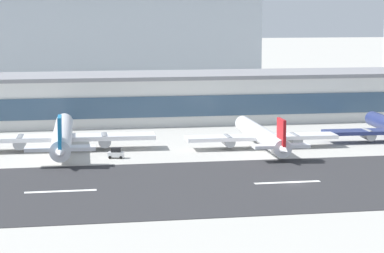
% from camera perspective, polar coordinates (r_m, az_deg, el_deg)
% --- Properties ---
extents(ground_plane, '(1400.00, 1400.00, 0.00)m').
position_cam_1_polar(ground_plane, '(141.24, 7.26, -4.08)').
color(ground_plane, '#B2AFA8').
extents(runway_strip, '(800.00, 42.96, 0.08)m').
position_cam_1_polar(runway_strip, '(142.05, 7.16, -3.99)').
color(runway_strip, '#2D2D30').
rests_on(runway_strip, ground_plane).
extents(runway_centreline_dash_3, '(12.00, 1.20, 0.01)m').
position_cam_1_polar(runway_centreline_dash_3, '(135.80, -9.38, -4.59)').
color(runway_centreline_dash_3, white).
rests_on(runway_centreline_dash_3, runway_strip).
extents(runway_centreline_dash_4, '(12.00, 1.20, 0.01)m').
position_cam_1_polar(runway_centreline_dash_4, '(141.81, 6.85, -3.99)').
color(runway_centreline_dash_4, white).
rests_on(runway_centreline_dash_4, runway_strip).
extents(terminal_building, '(211.44, 24.46, 13.06)m').
position_cam_1_polar(terminal_building, '(216.82, -3.93, 2.07)').
color(terminal_building, silver).
rests_on(terminal_building, ground_plane).
extents(distant_hotel_block, '(149.36, 27.25, 47.08)m').
position_cam_1_polar(distant_hotel_block, '(306.52, -9.36, 7.01)').
color(distant_hotel_block, '#A8B2BC').
rests_on(distant_hotel_block, ground_plane).
extents(airliner_blue_tail_gate_1, '(40.32, 47.55, 9.92)m').
position_cam_1_polar(airliner_blue_tail_gate_1, '(173.54, -9.27, -0.73)').
color(airliner_blue_tail_gate_1, silver).
rests_on(airliner_blue_tail_gate_1, ground_plane).
extents(airliner_red_tail_gate_2, '(33.64, 41.78, 8.72)m').
position_cam_1_polar(airliner_red_tail_gate_2, '(175.02, 5.07, -0.70)').
color(airliner_red_tail_gate_2, white).
rests_on(airliner_red_tail_gate_2, ground_plane).
extents(service_baggage_tug_1, '(3.48, 2.48, 2.20)m').
position_cam_1_polar(service_baggage_tug_1, '(164.30, -5.47, -1.92)').
color(service_baggage_tug_1, white).
rests_on(service_baggage_tug_1, ground_plane).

